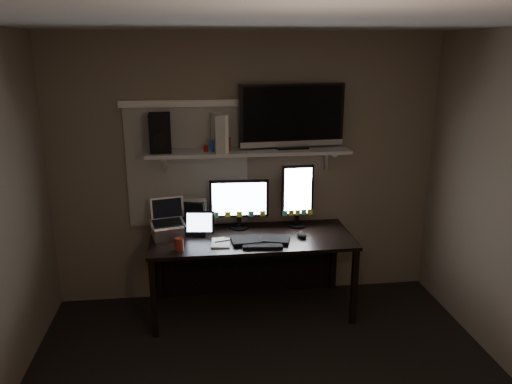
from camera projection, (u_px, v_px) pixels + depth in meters
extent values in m
plane|color=silver|center=(282.00, 18.00, 2.60)|extent=(3.60, 3.60, 0.00)
plane|color=#7A6A57|center=(247.00, 170.00, 4.67)|extent=(3.60, 0.00, 3.60)
cube|color=#B0AA9E|center=(188.00, 167.00, 4.57)|extent=(1.10, 0.02, 1.10)
cube|color=black|center=(252.00, 238.00, 4.46)|extent=(1.80, 0.75, 0.03)
cube|color=black|center=(248.00, 260.00, 4.90)|extent=(1.80, 0.02, 0.70)
cube|color=black|center=(154.00, 299.00, 4.14)|extent=(0.05, 0.05, 0.70)
cube|color=black|center=(354.00, 287.00, 4.34)|extent=(0.05, 0.05, 0.70)
cube|color=black|center=(159.00, 265.00, 4.78)|extent=(0.05, 0.05, 0.70)
cube|color=black|center=(333.00, 256.00, 4.98)|extent=(0.05, 0.05, 0.70)
cube|color=beige|center=(249.00, 151.00, 4.44)|extent=(1.80, 0.35, 0.03)
cube|color=black|center=(239.00, 204.00, 4.60)|extent=(0.54, 0.08, 0.47)
cube|color=black|center=(297.00, 196.00, 4.63)|extent=(0.30, 0.07, 0.60)
cube|color=black|center=(261.00, 240.00, 4.33)|extent=(0.53, 0.25, 0.03)
ellipsoid|color=black|center=(302.00, 235.00, 4.43)|extent=(0.10, 0.13, 0.04)
cube|color=silver|center=(221.00, 243.00, 4.29)|extent=(0.18, 0.24, 0.01)
cube|color=black|center=(199.00, 224.00, 4.44)|extent=(0.28, 0.14, 0.23)
cube|color=black|center=(193.00, 214.00, 4.61)|extent=(0.24, 0.16, 0.28)
cube|color=silver|center=(167.00, 220.00, 4.38)|extent=(0.34, 0.30, 0.33)
cylinder|color=maroon|center=(179.00, 244.00, 4.14)|extent=(0.09, 0.09, 0.11)
cube|color=black|center=(292.00, 116.00, 4.43)|extent=(0.96, 0.25, 0.57)
cube|color=silver|center=(219.00, 133.00, 4.33)|extent=(0.14, 0.29, 0.33)
cube|color=black|center=(160.00, 133.00, 4.30)|extent=(0.19, 0.23, 0.33)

